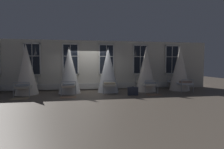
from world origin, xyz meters
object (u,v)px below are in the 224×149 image
at_px(cot_fifth, 146,70).
at_px(cot_sixth, 180,69).
at_px(cot_second, 26,69).
at_px(cot_third, 69,71).
at_px(suitcase_dark, 133,91).
at_px(cot_fourth, 108,70).

height_order(cot_fifth, cot_sixth, cot_sixth).
bearing_deg(cot_sixth, cot_second, 91.55).
xyz_separation_m(cot_second, cot_third, (2.31, 0.03, -0.08)).
height_order(cot_second, suitcase_dark, cot_second).
bearing_deg(cot_third, cot_sixth, -90.30).
height_order(cot_fourth, cot_sixth, cot_sixth).
distance_m(cot_fourth, cot_fifth, 2.34).
distance_m(cot_fifth, suitcase_dark, 2.05).
bearing_deg(cot_fourth, suitcase_dark, -138.30).
xyz_separation_m(cot_second, cot_fourth, (4.57, 0.07, -0.08)).
distance_m(cot_fifth, cot_sixth, 2.27).
xyz_separation_m(cot_fourth, suitcase_dark, (1.15, -1.34, -1.08)).
xyz_separation_m(cot_third, cot_fifth, (4.60, -0.04, 0.02)).
distance_m(cot_second, cot_fifth, 6.91).
relative_size(cot_third, cot_fourth, 1.00).
bearing_deg(cot_fourth, cot_third, 92.14).
distance_m(cot_third, cot_sixth, 6.87).
relative_size(cot_third, cot_sixth, 0.95).
distance_m(cot_sixth, suitcase_dark, 3.87).
bearing_deg(cot_second, suitcase_dark, -103.24).
height_order(cot_second, cot_fifth, cot_second).
bearing_deg(cot_third, cot_fourth, -89.33).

